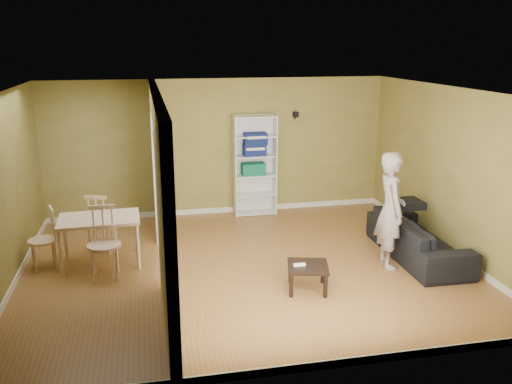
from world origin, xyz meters
TOP-DOWN VIEW (x-y plane):
  - room_shell at (0.00, 0.00)m, footprint 6.50×6.50m
  - partition at (-1.20, 0.00)m, footprint 0.22×5.50m
  - wall_speaker at (1.50, 2.69)m, footprint 0.10×0.10m
  - sofa at (2.70, -0.15)m, footprint 2.18×0.97m
  - person at (2.10, -0.37)m, footprint 0.82×0.68m
  - bookshelf at (0.67, 2.60)m, footprint 0.81×0.35m
  - paper_box_teal at (0.64, 2.56)m, footprint 0.44×0.29m
  - paper_box_navy_b at (0.66, 2.56)m, footprint 0.42×0.27m
  - paper_box_navy_c at (0.68, 2.56)m, footprint 0.43×0.28m
  - coffee_table at (0.68, -0.93)m, footprint 0.54×0.54m
  - game_controller at (0.56, -0.92)m, footprint 0.16×0.04m
  - dining_table at (-2.11, 0.58)m, footprint 1.17×0.78m
  - chair_left at (-2.93, 0.58)m, footprint 0.52×0.52m
  - chair_near at (-2.02, 0.05)m, footprint 0.49×0.49m
  - chair_far at (-2.12, 1.11)m, footprint 0.56×0.56m

SIDE VIEW (x-z plane):
  - coffee_table at x=0.68m, z-range 0.13..0.49m
  - game_controller at x=0.56m, z-range 0.36..0.39m
  - sofa at x=2.70m, z-range 0.00..0.82m
  - chair_left at x=-2.93m, z-range 0.00..0.92m
  - chair_far at x=-2.12m, z-range 0.00..0.98m
  - chair_near at x=-2.02m, z-range 0.00..1.03m
  - dining_table at x=-2.11m, z-range 0.29..1.02m
  - paper_box_teal at x=0.64m, z-range 0.78..1.01m
  - bookshelf at x=0.67m, z-range 0.00..1.92m
  - person at x=2.10m, z-range 0.00..2.04m
  - paper_box_navy_b at x=0.66m, z-range 1.16..1.37m
  - room_shell at x=0.00m, z-range -1.95..4.55m
  - partition at x=-1.20m, z-range 0.00..2.60m
  - paper_box_navy_c at x=0.68m, z-range 1.38..1.60m
  - wall_speaker at x=1.50m, z-range 1.85..1.95m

